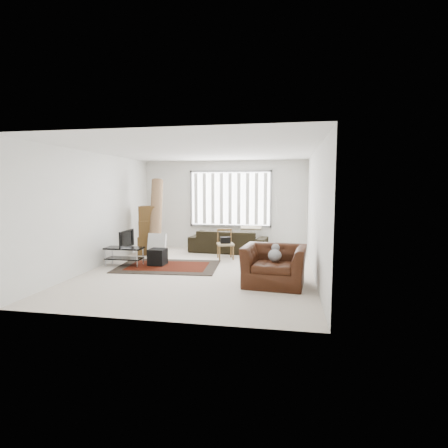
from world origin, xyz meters
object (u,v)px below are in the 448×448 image
object	(u,v)px
side_chair	(225,242)
moving_boxes	(149,232)
tv_stand	(124,252)
armchair	(274,262)
sofa	(229,238)

from	to	relation	value
side_chair	moving_boxes	bearing A→B (deg)	154.87
tv_stand	armchair	size ratio (longest dim) A/B	0.70
tv_stand	side_chair	world-z (taller)	side_chair
moving_boxes	armchair	distance (m)	4.43
side_chair	armchair	xyz separation A→B (m)	(1.38, -2.29, 0.00)
side_chair	armchair	bearing A→B (deg)	-77.39
moving_boxes	side_chair	world-z (taller)	moving_boxes
tv_stand	side_chair	distance (m)	2.59
moving_boxes	sofa	bearing A→B (deg)	18.36
moving_boxes	sofa	distance (m)	2.29
moving_boxes	side_chair	xyz separation A→B (m)	(2.24, -0.26, -0.20)
tv_stand	side_chair	size ratio (longest dim) A/B	1.14
armchair	tv_stand	bearing A→B (deg)	169.81
tv_stand	sofa	distance (m)	3.13
tv_stand	side_chair	bearing A→B (deg)	29.02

